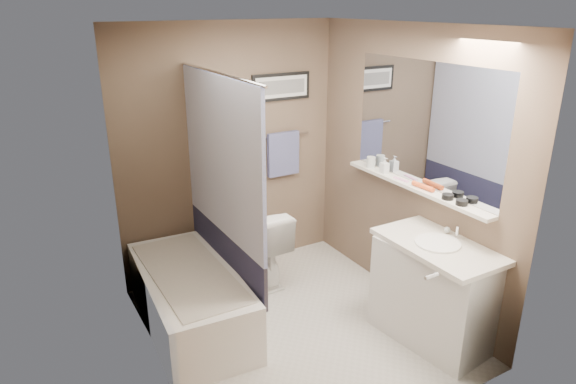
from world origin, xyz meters
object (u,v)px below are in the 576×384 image
bathtub (191,299)px  glass_jar (371,162)px  candle_bowl_far (448,197)px  vanity (434,294)px  hair_brush_front (423,186)px  candle_bowl_near (462,202)px  soap_bottle (385,165)px  toilet (258,244)px

bathtub → glass_jar: bearing=2.4°
candle_bowl_far → glass_jar: bearing=90.0°
vanity → hair_brush_front: hair_brush_front is taller
vanity → hair_brush_front: (0.19, 0.40, 0.74)m
vanity → candle_bowl_far: candle_bowl_far is taller
glass_jar → bathtub: bearing=178.8°
bathtub → candle_bowl_far: (1.79, -0.98, 0.89)m
candle_bowl_near → candle_bowl_far: 0.14m
soap_bottle → vanity: bearing=-101.8°
toilet → candle_bowl_near: size_ratio=8.34×
toilet → candle_bowl_far: bearing=124.4°
toilet → hair_brush_front: (0.96, -1.11, 0.76)m
candle_bowl_far → soap_bottle: 0.75m
candle_bowl_near → soap_bottle: 0.89m
hair_brush_front → soap_bottle: bearing=90.0°
bathtub → vanity: vanity is taller
bathtub → candle_bowl_near: 2.28m
bathtub → candle_bowl_far: candle_bowl_far is taller
candle_bowl_near → glass_jar: 1.08m
hair_brush_front → soap_bottle: soap_bottle is taller
toilet → bathtub: bearing=25.6°
glass_jar → soap_bottle: bearing=-90.0°
candle_bowl_near → glass_jar: glass_jar is taller
bathtub → candle_bowl_far: size_ratio=16.67×
hair_brush_front → candle_bowl_near: bearing=-90.0°
soap_bottle → glass_jar: bearing=90.0°
toilet → candle_bowl_near: bearing=121.9°
bathtub → hair_brush_front: (1.79, -0.71, 0.89)m
candle_bowl_near → soap_bottle: size_ratio=0.64×
bathtub → toilet: size_ratio=2.00×
bathtub → vanity: (1.60, -1.11, 0.15)m
candle_bowl_far → soap_bottle: bearing=90.0°
bathtub → candle_bowl_near: bearing=-28.4°
bathtub → vanity: bearing=-31.2°
toilet → soap_bottle: size_ratio=5.34×
vanity → candle_bowl_far: size_ratio=10.00×
candle_bowl_near → glass_jar: (0.00, 1.08, 0.03)m
hair_brush_front → glass_jar: size_ratio=2.20×
bathtub → glass_jar: size_ratio=15.00×
candle_bowl_far → glass_jar: glass_jar is taller
hair_brush_front → soap_bottle: 0.49m
vanity → candle_bowl_far: 0.77m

